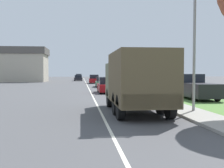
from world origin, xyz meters
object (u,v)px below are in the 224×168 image
at_px(car_third_ahead, 94,79).
at_px(car_fourth_ahead, 78,78).
at_px(military_truck, 136,80).
at_px(car_nearest_ahead, 108,86).
at_px(car_farthest_ahead, 79,77).
at_px(lamp_post, 191,17).
at_px(car_second_ahead, 103,82).
at_px(pickup_truck, 195,87).

relative_size(car_third_ahead, car_fourth_ahead, 0.96).
relative_size(military_truck, car_nearest_ahead, 1.61).
distance_m(car_farthest_ahead, lamp_post, 66.18).
xyz_separation_m(car_third_ahead, lamp_post, (3.11, -38.53, 4.20)).
xyz_separation_m(car_nearest_ahead, car_farthest_ahead, (-3.25, 51.21, 0.00)).
xyz_separation_m(car_nearest_ahead, car_third_ahead, (-0.24, 23.98, 0.01)).
height_order(military_truck, lamp_post, lamp_post).
xyz_separation_m(military_truck, car_second_ahead, (0.28, 25.36, -1.06)).
height_order(car_nearest_ahead, car_second_ahead, car_nearest_ahead).
height_order(car_second_ahead, car_third_ahead, car_third_ahead).
bearing_deg(car_fourth_ahead, military_truck, -86.40).
distance_m(car_nearest_ahead, pickup_truck, 9.59).
distance_m(car_second_ahead, car_fourth_ahead, 28.86).
xyz_separation_m(car_fourth_ahead, lamp_post, (6.15, -54.33, 4.28)).
height_order(car_third_ahead, car_farthest_ahead, car_third_ahead).
relative_size(pickup_truck, lamp_post, 0.63).
bearing_deg(car_farthest_ahead, pickup_truck, -80.89).
distance_m(military_truck, car_farthest_ahead, 65.52).
height_order(military_truck, car_third_ahead, military_truck).
relative_size(car_nearest_ahead, car_farthest_ahead, 0.96).
bearing_deg(pickup_truck, car_nearest_ahead, 129.78).
bearing_deg(car_farthest_ahead, car_third_ahead, -83.69).
bearing_deg(military_truck, lamp_post, -6.93).
relative_size(car_third_ahead, pickup_truck, 0.80).
height_order(car_third_ahead, lamp_post, lamp_post).
height_order(car_nearest_ahead, car_third_ahead, car_third_ahead).
xyz_separation_m(military_truck, car_third_ahead, (-0.35, 38.20, -0.99)).
relative_size(military_truck, car_second_ahead, 1.42).
xyz_separation_m(car_second_ahead, lamp_post, (2.47, -25.70, 4.27)).
xyz_separation_m(military_truck, pickup_truck, (6.03, 6.85, -0.80)).
bearing_deg(car_farthest_ahead, lamp_post, -84.68).
height_order(car_fourth_ahead, lamp_post, lamp_post).
relative_size(car_nearest_ahead, car_third_ahead, 1.03).
relative_size(car_fourth_ahead, lamp_post, 0.53).
distance_m(military_truck, pickup_truck, 9.16).
relative_size(car_fourth_ahead, car_farthest_ahead, 0.97).
xyz_separation_m(car_second_ahead, car_farthest_ahead, (-3.65, 40.06, 0.07)).
distance_m(pickup_truck, lamp_post, 8.85).
height_order(car_second_ahead, car_fourth_ahead, car_second_ahead).
bearing_deg(car_nearest_ahead, pickup_truck, -50.22).
bearing_deg(military_truck, car_nearest_ahead, 90.44).
distance_m(military_truck, car_nearest_ahead, 14.25).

